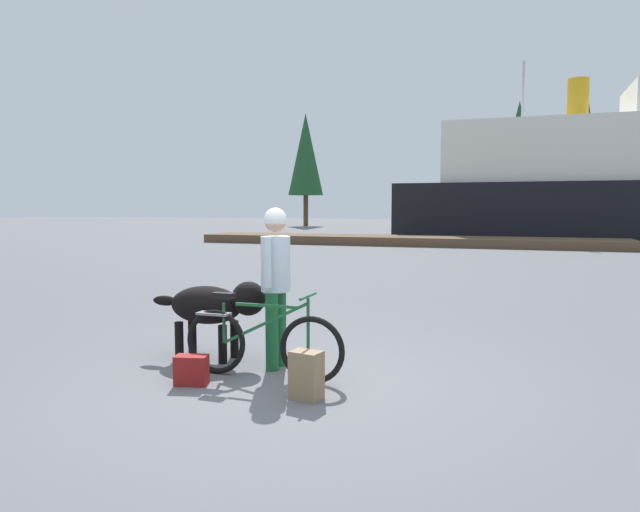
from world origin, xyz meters
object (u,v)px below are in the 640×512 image
(sailboat_moored, at_px, (519,231))
(person_cyclist, at_px, (276,271))
(dog, at_px, (214,306))
(backpack, at_px, (306,375))
(bicycle, at_px, (261,343))
(ferry_boat, at_px, (637,183))
(handbag_pannier, at_px, (191,370))

(sailboat_moored, bearing_deg, person_cyclist, -95.23)
(dog, height_order, backpack, dog)
(bicycle, bearing_deg, sailboat_moored, 84.88)
(backpack, bearing_deg, person_cyclist, 128.10)
(bicycle, relative_size, ferry_boat, 0.07)
(bicycle, xyz_separation_m, person_cyclist, (-0.02, 0.42, 0.69))
(handbag_pannier, relative_size, ferry_boat, 0.01)
(person_cyclist, xyz_separation_m, ferry_boat, (8.20, 28.49, 1.94))
(bicycle, height_order, person_cyclist, person_cyclist)
(handbag_pannier, xyz_separation_m, sailboat_moored, (2.99, 27.47, 0.35))
(ferry_boat, bearing_deg, dog, -107.64)
(ferry_boat, distance_m, sailboat_moored, 6.56)
(backpack, distance_m, ferry_boat, 30.43)
(ferry_boat, height_order, sailboat_moored, sailboat_moored)
(dog, relative_size, backpack, 3.27)
(ferry_boat, bearing_deg, sailboat_moored, -162.10)
(person_cyclist, distance_m, ferry_boat, 29.71)
(bicycle, height_order, sailboat_moored, sailboat_moored)
(dog, distance_m, backpack, 1.84)
(person_cyclist, bearing_deg, sailboat_moored, 84.77)
(person_cyclist, height_order, sailboat_moored, sailboat_moored)
(bicycle, relative_size, dog, 1.21)
(bicycle, xyz_separation_m, handbag_pannier, (-0.57, -0.42, -0.23))
(person_cyclist, relative_size, dog, 1.20)
(ferry_boat, bearing_deg, handbag_pannier, -106.61)
(person_cyclist, xyz_separation_m, sailboat_moored, (2.44, 26.63, -0.57))
(person_cyclist, relative_size, sailboat_moored, 0.19)
(dog, relative_size, sailboat_moored, 0.16)
(bicycle, height_order, backpack, bicycle)
(backpack, height_order, ferry_boat, ferry_boat)
(handbag_pannier, bearing_deg, person_cyclist, 56.88)
(ferry_boat, xyz_separation_m, sailboat_moored, (-5.76, -1.86, -2.52))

